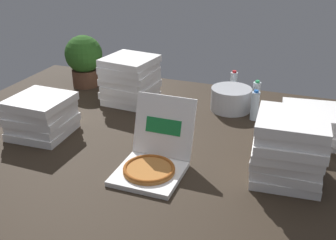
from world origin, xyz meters
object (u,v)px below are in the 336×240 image
Objects in this scene: pizza_stack_center_far at (310,124)px; pizza_stack_left_far at (130,80)px; open_pizza_box at (154,157)px; potted_plant at (84,59)px; ice_bucket at (231,99)px; water_bottle_1 at (233,85)px; water_bottle_2 at (255,106)px; water_bottle_0 at (256,95)px; pizza_stack_right_far at (41,116)px; pizza_stack_right_mid at (289,148)px.

pizza_stack_left_far reaches higher than pizza_stack_center_far.
open_pizza_box is 1.08× the size of potted_plant.
water_bottle_1 is (-0.04, 0.26, 0.02)m from ice_bucket.
water_bottle_1 is at bearing 81.66° from open_pizza_box.
water_bottle_0 is at bearing 96.78° from water_bottle_2.
pizza_stack_right_far is at bearing -76.42° from potted_plant.
potted_plant is (-1.45, -0.01, 0.13)m from water_bottle_0.
pizza_stack_left_far is 0.82m from water_bottle_1.
water_bottle_2 is at bearing -30.39° from ice_bucket.
water_bottle_0 is 1.00× the size of water_bottle_2.
ice_bucket is at bearing 8.87° from pizza_stack_left_far.
pizza_stack_left_far is 1.38× the size of ice_bucket.
pizza_stack_center_far is 1.84× the size of water_bottle_2.
pizza_stack_left_far is at bearing -171.13° from ice_bucket.
pizza_stack_right_mid reaches higher than water_bottle_0.
water_bottle_0 is at bearing -39.20° from water_bottle_1.
pizza_stack_left_far is at bearing 151.19° from pizza_stack_right_mid.
pizza_stack_left_far reaches higher than water_bottle_2.
open_pizza_box is 2.13× the size of water_bottle_0.
water_bottle_2 is (-0.28, 0.68, -0.07)m from pizza_stack_right_mid.
ice_bucket is at bearing -152.18° from water_bottle_0.
water_bottle_2 is at bearing 29.14° from pizza_stack_right_far.
ice_bucket is (1.06, 0.81, -0.04)m from pizza_stack_right_far.
ice_bucket is (-0.47, 0.80, -0.09)m from pizza_stack_right_mid.
water_bottle_2 is at bearing -7.52° from potted_plant.
pizza_stack_center_far is (0.09, 0.51, -0.08)m from pizza_stack_right_mid.
open_pizza_box is at bearing -110.02° from water_bottle_0.
water_bottle_2 is (0.95, 0.01, -0.07)m from pizza_stack_left_far.
pizza_stack_center_far is at bearing 79.68° from pizza_stack_right_mid.
water_bottle_2 is (1.26, 0.70, -0.02)m from pizza_stack_right_far.
pizza_stack_right_far reaches higher than ice_bucket.
water_bottle_0 is 0.51× the size of potted_plant.
ice_bucket is at bearing -81.81° from water_bottle_1.
pizza_stack_center_far reaches higher than ice_bucket.
pizza_stack_right_mid is at bearing -64.14° from water_bottle_1.
pizza_stack_right_mid is at bearing -59.26° from ice_bucket.
pizza_stack_center_far is 0.41m from water_bottle_2.
pizza_stack_right_mid is 0.53m from pizza_stack_center_far.
open_pizza_box is 1.01m from pizza_stack_left_far.
pizza_stack_left_far is 0.77m from ice_bucket.
water_bottle_0 is (0.39, 1.06, 0.03)m from open_pizza_box.
pizza_stack_right_mid reaches higher than water_bottle_2.
water_bottle_0 reaches higher than pizza_stack_center_far.
water_bottle_0 is at bearing 0.29° from potted_plant.
pizza_stack_left_far is 0.56m from potted_plant.
pizza_stack_right_mid is 0.74m from water_bottle_2.
potted_plant is at bearing -171.98° from water_bottle_1.
water_bottle_1 is (-0.60, 0.54, 0.00)m from pizza_stack_center_far.
water_bottle_0 is 1.45m from potted_plant.
water_bottle_0 is 0.27m from water_bottle_1.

